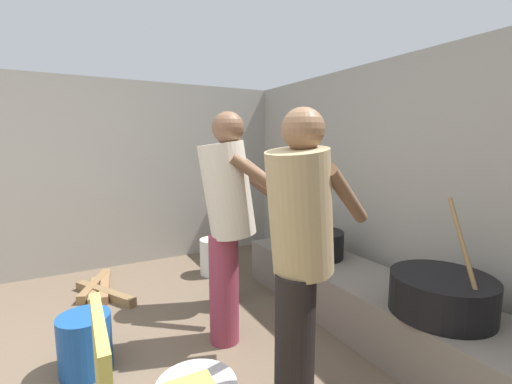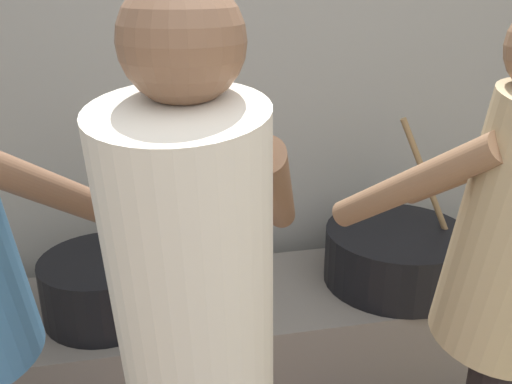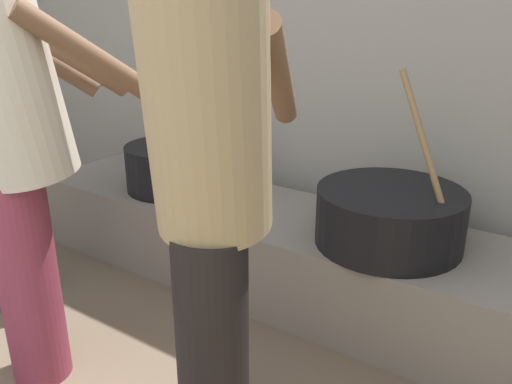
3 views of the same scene
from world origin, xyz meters
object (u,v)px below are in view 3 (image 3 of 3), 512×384
(cook_in_tan_shirt, at_px, (210,181))
(cooking_pot_main, at_px, (171,167))
(cooking_pot_secondary, at_px, (389,217))
(cook_in_cream_shirt, at_px, (15,135))

(cook_in_tan_shirt, bearing_deg, cooking_pot_main, 137.52)
(cooking_pot_secondary, bearing_deg, cook_in_cream_shirt, -133.78)
(cooking_pot_secondary, relative_size, cook_in_cream_shirt, 0.43)
(cooking_pot_secondary, height_order, cook_in_tan_shirt, cook_in_tan_shirt)
(cooking_pot_main, height_order, cook_in_tan_shirt, cook_in_tan_shirt)
(cooking_pot_main, bearing_deg, cook_in_tan_shirt, -42.48)
(cook_in_tan_shirt, height_order, cook_in_cream_shirt, cook_in_cream_shirt)
(cooking_pot_main, xyz_separation_m, cooking_pot_secondary, (1.14, -0.00, -0.00))
(cook_in_tan_shirt, bearing_deg, cooking_pot_secondary, 79.53)
(cooking_pot_main, xyz_separation_m, cook_in_tan_shirt, (0.98, -0.90, 0.37))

